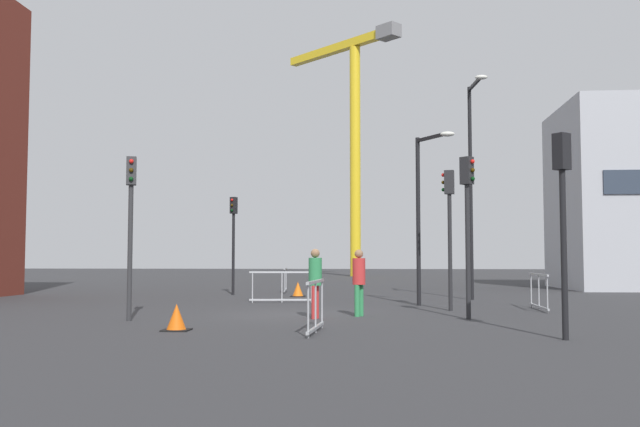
{
  "coord_description": "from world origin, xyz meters",
  "views": [
    {
      "loc": [
        2.25,
        -19.03,
        1.54
      ],
      "look_at": [
        0.0,
        7.72,
        3.24
      ],
      "focal_mm": 39.51,
      "sensor_mm": 36.0,
      "label": 1
    }
  ],
  "objects_px": {
    "pedestrian_walking": "(315,278)",
    "traffic_cone_striped": "(298,290)",
    "traffic_cone_orange": "(176,318)",
    "traffic_light_median": "(468,210)",
    "streetlamp_short": "(423,202)",
    "traffic_light_island": "(563,200)",
    "traffic_light_near": "(131,210)",
    "pedestrian_waiting": "(359,277)",
    "traffic_light_far": "(233,229)",
    "construction_crane": "(354,120)",
    "streetlamp_tall": "(472,172)",
    "traffic_light_corner": "(449,216)"
  },
  "relations": [
    {
      "from": "pedestrian_walking",
      "to": "traffic_cone_striped",
      "type": "bearing_deg",
      "value": 99.06
    },
    {
      "from": "traffic_cone_striped",
      "to": "traffic_cone_orange",
      "type": "height_order",
      "value": "traffic_cone_striped"
    },
    {
      "from": "traffic_light_median",
      "to": "streetlamp_short",
      "type": "bearing_deg",
      "value": 99.47
    },
    {
      "from": "traffic_light_island",
      "to": "traffic_cone_orange",
      "type": "xyz_separation_m",
      "value": [
        -7.79,
        1.04,
        -2.38
      ]
    },
    {
      "from": "streetlamp_short",
      "to": "traffic_cone_striped",
      "type": "height_order",
      "value": "streetlamp_short"
    },
    {
      "from": "traffic_light_near",
      "to": "traffic_light_island",
      "type": "distance_m",
      "value": 10.17
    },
    {
      "from": "traffic_light_near",
      "to": "pedestrian_walking",
      "type": "bearing_deg",
      "value": 12.12
    },
    {
      "from": "pedestrian_waiting",
      "to": "traffic_cone_orange",
      "type": "relative_size",
      "value": 3.09
    },
    {
      "from": "traffic_light_far",
      "to": "traffic_light_median",
      "type": "bearing_deg",
      "value": -53.18
    },
    {
      "from": "construction_crane",
      "to": "streetlamp_tall",
      "type": "relative_size",
      "value": 2.58
    },
    {
      "from": "traffic_light_near",
      "to": "pedestrian_waiting",
      "type": "bearing_deg",
      "value": 17.5
    },
    {
      "from": "traffic_light_island",
      "to": "traffic_cone_orange",
      "type": "bearing_deg",
      "value": 172.4
    },
    {
      "from": "traffic_light_far",
      "to": "traffic_cone_orange",
      "type": "relative_size",
      "value": 7.2
    },
    {
      "from": "traffic_light_far",
      "to": "traffic_cone_orange",
      "type": "xyz_separation_m",
      "value": [
        1.82,
        -14.46,
        -2.49
      ]
    },
    {
      "from": "pedestrian_walking",
      "to": "construction_crane",
      "type": "bearing_deg",
      "value": 90.63
    },
    {
      "from": "traffic_light_island",
      "to": "traffic_cone_orange",
      "type": "relative_size",
      "value": 6.87
    },
    {
      "from": "construction_crane",
      "to": "traffic_light_corner",
      "type": "distance_m",
      "value": 40.05
    },
    {
      "from": "streetlamp_short",
      "to": "traffic_cone_orange",
      "type": "distance_m",
      "value": 10.43
    },
    {
      "from": "traffic_light_median",
      "to": "traffic_cone_striped",
      "type": "height_order",
      "value": "traffic_light_median"
    },
    {
      "from": "streetlamp_short",
      "to": "traffic_light_near",
      "type": "relative_size",
      "value": 1.35
    },
    {
      "from": "streetlamp_tall",
      "to": "traffic_light_island",
      "type": "height_order",
      "value": "streetlamp_tall"
    },
    {
      "from": "traffic_cone_striped",
      "to": "traffic_light_near",
      "type": "bearing_deg",
      "value": -104.66
    },
    {
      "from": "traffic_light_near",
      "to": "traffic_light_far",
      "type": "distance_m",
      "value": 12.24
    },
    {
      "from": "construction_crane",
      "to": "traffic_light_corner",
      "type": "relative_size",
      "value": 4.97
    },
    {
      "from": "streetlamp_tall",
      "to": "pedestrian_waiting",
      "type": "relative_size",
      "value": 4.51
    },
    {
      "from": "streetlamp_short",
      "to": "traffic_light_corner",
      "type": "relative_size",
      "value": 1.33
    },
    {
      "from": "streetlamp_short",
      "to": "traffic_light_corner",
      "type": "height_order",
      "value": "streetlamp_short"
    },
    {
      "from": "construction_crane",
      "to": "streetlamp_short",
      "type": "bearing_deg",
      "value": -84.5
    },
    {
      "from": "construction_crane",
      "to": "traffic_light_far",
      "type": "bearing_deg",
      "value": -97.6
    },
    {
      "from": "traffic_light_far",
      "to": "pedestrian_walking",
      "type": "height_order",
      "value": "traffic_light_far"
    },
    {
      "from": "pedestrian_walking",
      "to": "pedestrian_waiting",
      "type": "distance_m",
      "value": 1.35
    },
    {
      "from": "streetlamp_short",
      "to": "traffic_light_median",
      "type": "bearing_deg",
      "value": -80.53
    },
    {
      "from": "traffic_light_island",
      "to": "streetlamp_short",
      "type": "bearing_deg",
      "value": 102.67
    },
    {
      "from": "construction_crane",
      "to": "traffic_cone_striped",
      "type": "xyz_separation_m",
      "value": [
        -1.15,
        -31.36,
        -13.04
      ]
    },
    {
      "from": "traffic_light_corner",
      "to": "traffic_light_island",
      "type": "distance_m",
      "value": 7.42
    },
    {
      "from": "pedestrian_walking",
      "to": "traffic_light_near",
      "type": "bearing_deg",
      "value": -167.88
    },
    {
      "from": "pedestrian_walking",
      "to": "traffic_cone_orange",
      "type": "bearing_deg",
      "value": -129.97
    },
    {
      "from": "construction_crane",
      "to": "streetlamp_short",
      "type": "height_order",
      "value": "construction_crane"
    },
    {
      "from": "construction_crane",
      "to": "traffic_light_far",
      "type": "distance_m",
      "value": 32.24
    },
    {
      "from": "streetlamp_tall",
      "to": "traffic_light_corner",
      "type": "bearing_deg",
      "value": -104.59
    },
    {
      "from": "pedestrian_walking",
      "to": "traffic_cone_orange",
      "type": "height_order",
      "value": "pedestrian_walking"
    },
    {
      "from": "construction_crane",
      "to": "traffic_light_corner",
      "type": "height_order",
      "value": "construction_crane"
    },
    {
      "from": "streetlamp_tall",
      "to": "pedestrian_walking",
      "type": "height_order",
      "value": "streetlamp_tall"
    },
    {
      "from": "streetlamp_short",
      "to": "traffic_light_corner",
      "type": "distance_m",
      "value": 2.1
    },
    {
      "from": "traffic_light_far",
      "to": "traffic_light_near",
      "type": "bearing_deg",
      "value": -90.11
    },
    {
      "from": "traffic_light_near",
      "to": "pedestrian_waiting",
      "type": "relative_size",
      "value": 2.3
    },
    {
      "from": "streetlamp_tall",
      "to": "traffic_cone_orange",
      "type": "bearing_deg",
      "value": -123.98
    },
    {
      "from": "traffic_light_corner",
      "to": "traffic_light_median",
      "type": "relative_size",
      "value": 1.01
    },
    {
      "from": "construction_crane",
      "to": "pedestrian_walking",
      "type": "height_order",
      "value": "construction_crane"
    },
    {
      "from": "pedestrian_waiting",
      "to": "traffic_cone_striped",
      "type": "bearing_deg",
      "value": 106.19
    }
  ]
}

